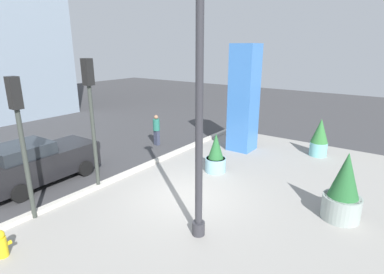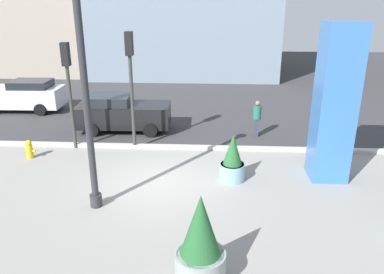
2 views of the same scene
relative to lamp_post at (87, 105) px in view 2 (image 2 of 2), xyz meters
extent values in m
plane|color=#38383A|center=(1.69, 5.65, -3.19)|extent=(60.00, 60.00, 0.00)
cube|color=gray|center=(1.69, -0.35, -3.19)|extent=(18.00, 10.00, 0.02)
cube|color=#B7B2A8|center=(1.69, 4.77, -3.11)|extent=(18.00, 0.24, 0.16)
cylinder|color=#2D2D33|center=(0.00, 0.00, -2.99)|extent=(0.36, 0.36, 0.40)
cylinder|color=#2D2D33|center=(0.00, 0.00, -0.08)|extent=(0.20, 0.20, 6.23)
cube|color=#3870BC|center=(7.50, 2.46, -0.55)|extent=(1.20, 1.20, 5.29)
cylinder|color=#7AA8B7|center=(4.18, 2.01, -2.89)|extent=(0.88, 0.88, 0.61)
cylinder|color=#382819|center=(4.18, 2.01, -2.61)|extent=(0.81, 0.81, 0.04)
cone|color=#235B2D|center=(4.18, 2.01, -2.05)|extent=(0.65, 0.65, 1.08)
cylinder|color=gray|center=(3.27, -3.08, -2.82)|extent=(1.13, 1.13, 0.76)
cylinder|color=#382819|center=(3.27, -3.08, -2.46)|extent=(1.04, 1.04, 0.04)
cone|color=#235B2D|center=(3.27, -3.08, -1.73)|extent=(0.89, 0.89, 1.42)
cylinder|color=gold|center=(-3.68, 3.48, -2.92)|extent=(0.26, 0.26, 0.55)
sphere|color=gold|center=(-3.68, 3.48, -2.56)|extent=(0.24, 0.24, 0.24)
cylinder|color=gold|center=(-3.51, 3.48, -2.89)|extent=(0.12, 0.10, 0.10)
cylinder|color=#333833|center=(0.23, 4.75, -1.26)|extent=(0.14, 0.14, 3.86)
cube|color=black|center=(0.23, 4.75, 1.12)|extent=(0.28, 0.32, 0.90)
sphere|color=green|center=(0.23, 4.92, 0.85)|extent=(0.18, 0.18, 0.18)
cylinder|color=#333833|center=(-2.26, 4.65, -1.47)|extent=(0.14, 0.14, 3.45)
cube|color=black|center=(-2.26, 4.65, 0.71)|extent=(0.28, 0.32, 0.90)
sphere|color=red|center=(-2.26, 4.82, 0.44)|extent=(0.18, 0.18, 0.18)
cube|color=black|center=(-0.70, 7.01, -2.42)|extent=(4.37, 1.99, 1.00)
cube|color=#1E2328|center=(-1.34, 6.98, -1.70)|extent=(2.00, 1.68, 0.44)
cylinder|color=black|center=(0.60, 7.97, -2.87)|extent=(0.65, 0.24, 0.64)
cylinder|color=black|center=(0.67, 6.15, -2.87)|extent=(0.65, 0.24, 0.64)
cylinder|color=black|center=(-2.07, 7.87, -2.87)|extent=(0.65, 0.24, 0.64)
cylinder|color=black|center=(-2.00, 6.05, -2.87)|extent=(0.65, 0.24, 0.64)
cube|color=silver|center=(-7.18, 9.99, -2.40)|extent=(4.63, 1.87, 1.05)
cube|color=#1E2328|center=(-6.49, 10.01, -1.68)|extent=(2.10, 1.60, 0.39)
cylinder|color=black|center=(-8.62, 10.85, -2.87)|extent=(0.64, 0.23, 0.64)
cylinder|color=black|center=(-5.74, 9.13, -2.87)|extent=(0.64, 0.23, 0.64)
cylinder|color=black|center=(-5.78, 10.91, -2.87)|extent=(0.64, 0.23, 0.64)
cube|color=#33384C|center=(5.47, 6.53, -2.78)|extent=(0.23, 0.30, 0.82)
cylinder|color=#236656|center=(5.47, 6.53, -2.07)|extent=(0.40, 0.40, 0.62)
sphere|color=#8C664C|center=(5.47, 6.53, -1.65)|extent=(0.22, 0.22, 0.22)
camera|label=1|loc=(-6.17, -4.23, 1.92)|focal=28.38mm
camera|label=2|loc=(3.47, -9.95, 2.79)|focal=35.59mm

